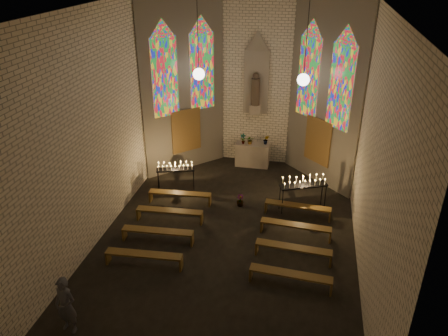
% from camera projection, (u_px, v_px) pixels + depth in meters
% --- Properties ---
extents(floor, '(12.00, 12.00, 0.00)m').
position_uv_depth(floor, '(227.00, 239.00, 13.99)').
color(floor, black).
rests_on(floor, ground).
extents(room, '(8.22, 12.43, 7.00)m').
position_uv_depth(room, '(246.00, 96.00, 15.26)').
color(room, beige).
rests_on(room, ground).
extents(altar, '(1.40, 0.60, 1.00)m').
position_uv_depth(altar, '(252.00, 155.00, 18.53)').
color(altar, '#B3A492').
rests_on(altar, ground).
extents(flower_vase_left, '(0.25, 0.18, 0.44)m').
position_uv_depth(flower_vase_left, '(243.00, 139.00, 18.21)').
color(flower_vase_left, '#4C723F').
rests_on(flower_vase_left, altar).
extents(flower_vase_center, '(0.38, 0.36, 0.35)m').
position_uv_depth(flower_vase_center, '(250.00, 140.00, 18.22)').
color(flower_vase_center, '#4C723F').
rests_on(flower_vase_center, altar).
extents(flower_vase_right, '(0.23, 0.19, 0.41)m').
position_uv_depth(flower_vase_right, '(266.00, 140.00, 18.17)').
color(flower_vase_right, '#4C723F').
rests_on(flower_vase_right, altar).
extents(aisle_flower_pot, '(0.29, 0.29, 0.45)m').
position_uv_depth(aisle_flower_pot, '(240.00, 200.00, 15.69)').
color(aisle_flower_pot, '#4C723F').
rests_on(aisle_flower_pot, ground).
extents(votive_stand_left, '(1.47, 0.73, 1.05)m').
position_uv_depth(votive_stand_left, '(175.00, 168.00, 16.52)').
color(votive_stand_left, black).
rests_on(votive_stand_left, ground).
extents(votive_stand_right, '(1.70, 1.01, 1.23)m').
position_uv_depth(votive_stand_right, '(304.00, 183.00, 15.12)').
color(votive_stand_right, black).
rests_on(votive_stand_right, ground).
extents(pew_left_0, '(2.28, 0.46, 0.43)m').
position_uv_depth(pew_left_0, '(180.00, 195.00, 15.81)').
color(pew_left_0, brown).
rests_on(pew_left_0, ground).
extents(pew_right_0, '(2.28, 0.46, 0.43)m').
position_uv_depth(pew_right_0, '(298.00, 207.00, 15.04)').
color(pew_right_0, brown).
rests_on(pew_right_0, ground).
extents(pew_left_1, '(2.28, 0.46, 0.43)m').
position_uv_depth(pew_left_1, '(170.00, 212.00, 14.76)').
color(pew_left_1, brown).
rests_on(pew_left_1, ground).
extents(pew_right_1, '(2.28, 0.46, 0.43)m').
position_uv_depth(pew_right_1, '(296.00, 226.00, 14.00)').
color(pew_right_1, brown).
rests_on(pew_right_1, ground).
extents(pew_left_2, '(2.28, 0.46, 0.43)m').
position_uv_depth(pew_left_2, '(158.00, 232.00, 13.71)').
color(pew_left_2, brown).
rests_on(pew_left_2, ground).
extents(pew_right_2, '(2.28, 0.46, 0.43)m').
position_uv_depth(pew_right_2, '(293.00, 249.00, 12.95)').
color(pew_right_2, brown).
rests_on(pew_right_2, ground).
extents(pew_left_3, '(2.28, 0.46, 0.43)m').
position_uv_depth(pew_left_3, '(144.00, 256.00, 12.66)').
color(pew_left_3, brown).
rests_on(pew_left_3, ground).
extents(pew_right_3, '(2.28, 0.46, 0.43)m').
position_uv_depth(pew_right_3, '(291.00, 275.00, 11.90)').
color(pew_right_3, brown).
rests_on(pew_right_3, ground).
extents(visitor, '(0.61, 0.45, 1.54)m').
position_uv_depth(visitor, '(66.00, 305.00, 10.33)').
color(visitor, '#484952').
rests_on(visitor, ground).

